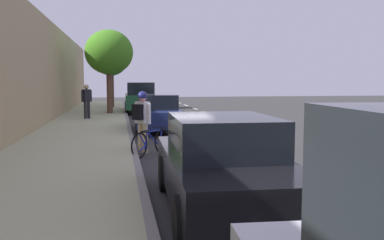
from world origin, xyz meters
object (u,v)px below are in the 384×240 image
parked_sedan_black_mid (222,164)px  street_tree_mid_block (109,53)px  street_tree_near_cyclist (111,56)px  pedestrian_on_phone (87,99)px  cyclist_with_backpack (142,115)px  bicycle_at_curb (151,142)px  parked_suv_green_nearest (140,97)px  parked_sedan_dark_blue_second (158,113)px

parked_sedan_black_mid → street_tree_mid_block: bearing=-83.5°
parked_sedan_black_mid → street_tree_near_cyclist: size_ratio=0.85×
street_tree_near_cyclist → parked_sedan_black_mid: bearing=94.9°
pedestrian_on_phone → cyclist_with_backpack: bearing=103.1°
bicycle_at_curb → street_tree_mid_block: bearing=-84.2°
parked_sedan_black_mid → cyclist_with_backpack: (0.97, -5.53, 0.35)m
cyclist_with_backpack → parked_suv_green_nearest: bearing=-92.7°
parked_sedan_black_mid → cyclist_with_backpack: bearing=-80.1°
cyclist_with_backpack → street_tree_mid_block: size_ratio=0.36×
parked_suv_green_nearest → bicycle_at_curb: 15.62m
cyclist_with_backpack → street_tree_mid_block: (1.18, -13.34, 2.66)m
parked_sedan_dark_blue_second → cyclist_with_backpack: bearing=79.6°
parked_suv_green_nearest → parked_sedan_dark_blue_second: parked_suv_green_nearest is taller
cyclist_with_backpack → pedestrian_on_phone: 10.03m
bicycle_at_curb → street_tree_near_cyclist: (1.40, -19.86, 3.52)m
parked_suv_green_nearest → pedestrian_on_phone: size_ratio=2.70×
parked_suv_green_nearest → street_tree_mid_block: (1.91, 1.83, 2.73)m
street_tree_mid_block → pedestrian_on_phone: 4.55m
parked_sedan_black_mid → street_tree_near_cyclist: street_tree_near_cyclist is taller
street_tree_mid_block → street_tree_near_cyclist: bearing=-90.0°
parked_suv_green_nearest → street_tree_near_cyclist: street_tree_near_cyclist is taller
street_tree_mid_block → pedestrian_on_phone: bearing=73.0°
street_tree_near_cyclist → pedestrian_on_phone: street_tree_near_cyclist is taller
cyclist_with_backpack → parked_sedan_black_mid: bearing=99.9°
parked_sedan_black_mid → pedestrian_on_phone: pedestrian_on_phone is taller
street_tree_near_cyclist → pedestrian_on_phone: 10.09m
cyclist_with_backpack → street_tree_near_cyclist: street_tree_near_cyclist is taller
cyclist_with_backpack → street_tree_near_cyclist: bearing=-86.5°
cyclist_with_backpack → pedestrian_on_phone: bearing=-76.9°
parked_suv_green_nearest → bicycle_at_curb: parked_suv_green_nearest is taller
street_tree_near_cyclist → cyclist_with_backpack: bearing=93.5°
parked_suv_green_nearest → parked_sedan_black_mid: size_ratio=1.06×
street_tree_mid_block → pedestrian_on_phone: size_ratio=2.83×
bicycle_at_curb → street_tree_mid_block: 14.25m
parked_sedan_dark_blue_second → street_tree_near_cyclist: (2.15, -14.15, 3.15)m
bicycle_at_curb → pedestrian_on_phone: pedestrian_on_phone is taller
street_tree_near_cyclist → street_tree_mid_block: bearing=90.0°
parked_sedan_black_mid → street_tree_mid_block: size_ratio=0.90×
parked_sedan_dark_blue_second → street_tree_near_cyclist: bearing=-81.4°
parked_sedan_dark_blue_second → street_tree_mid_block: bearing=-75.1°
parked_sedan_dark_blue_second → bicycle_at_curb: parked_sedan_dark_blue_second is taller
cyclist_with_backpack → street_tree_near_cyclist: size_ratio=0.34×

